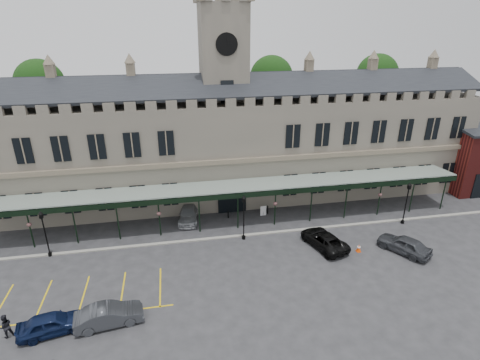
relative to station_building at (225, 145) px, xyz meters
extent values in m
plane|color=#2B2B2E|center=(0.00, -15.91, -6.47)|extent=(140.00, 140.00, 0.00)
cube|color=#615B51|center=(0.00, 0.09, -0.47)|extent=(60.00, 10.00, 12.00)
cube|color=brown|center=(0.00, -5.09, -0.27)|extent=(60.00, 0.35, 0.50)
cube|color=black|center=(0.00, -2.41, 7.33)|extent=(60.00, 4.77, 2.20)
cube|color=black|center=(0.00, 2.59, 7.33)|extent=(60.00, 4.77, 2.20)
cube|color=black|center=(0.00, -5.01, -4.57)|extent=(3.20, 0.18, 3.80)
cube|color=#615B51|center=(0.00, 0.09, 4.53)|extent=(5.00, 5.00, 22.00)
cylinder|color=silver|center=(0.00, -2.47, 11.53)|extent=(2.20, 0.12, 2.20)
cylinder|color=black|center=(0.00, -2.54, 11.53)|extent=(2.30, 0.04, 2.30)
cube|color=black|center=(0.00, -2.47, 6.53)|extent=(1.40, 0.12, 2.80)
cube|color=#8C9E93|center=(0.00, -6.91, -2.37)|extent=(50.00, 4.00, 0.40)
cube|color=black|center=(0.00, -8.91, -2.62)|extent=(50.00, 0.18, 0.50)
cube|color=gray|center=(0.00, -10.41, -6.41)|extent=(60.00, 0.40, 0.12)
cylinder|color=#332314|center=(-22.00, 9.09, -0.47)|extent=(0.70, 0.70, 12.00)
sphere|color=black|center=(-22.00, 9.09, 6.53)|extent=(6.00, 6.00, 6.00)
cylinder|color=#332314|center=(8.00, 9.09, -0.47)|extent=(0.70, 0.70, 12.00)
sphere|color=black|center=(8.00, 9.09, 6.53)|extent=(6.00, 6.00, 6.00)
cylinder|color=#332314|center=(24.00, 9.09, -0.47)|extent=(0.70, 0.70, 12.00)
sphere|color=black|center=(24.00, 9.09, 6.53)|extent=(6.00, 6.00, 6.00)
cylinder|color=black|center=(-18.12, -10.52, -6.32)|extent=(0.36, 0.36, 0.30)
cylinder|color=black|center=(-18.12, -10.52, -4.46)|extent=(0.12, 0.12, 4.02)
cube|color=black|center=(-18.12, -10.52, -2.30)|extent=(0.28, 0.28, 0.40)
cone|color=black|center=(-18.12, -10.52, -1.95)|extent=(0.44, 0.44, 0.30)
cylinder|color=black|center=(0.18, -10.95, -6.31)|extent=(0.37, 0.37, 0.31)
cylinder|color=black|center=(0.18, -10.95, -4.38)|extent=(0.12, 0.12, 4.17)
cube|color=black|center=(0.18, -10.95, -2.15)|extent=(0.29, 0.29, 0.42)
cone|color=black|center=(0.18, -10.95, -1.78)|extent=(0.46, 0.46, 0.31)
cylinder|color=black|center=(17.68, -11.03, -6.31)|extent=(0.37, 0.37, 0.31)
cylinder|color=black|center=(17.68, -11.03, -4.40)|extent=(0.12, 0.12, 4.13)
cube|color=black|center=(17.68, -11.03, -2.18)|extent=(0.29, 0.29, 0.41)
cone|color=black|center=(17.68, -11.03, -1.82)|extent=(0.45, 0.45, 0.31)
cube|color=#F14507|center=(10.46, -15.16, -6.45)|extent=(0.40, 0.40, 0.04)
cone|color=#F14507|center=(10.46, -15.16, -6.10)|extent=(0.46, 0.46, 0.74)
cylinder|color=silver|center=(10.46, -15.16, -5.99)|extent=(0.31, 0.31, 0.11)
cylinder|color=black|center=(3.29, -6.51, -6.23)|extent=(0.06, 0.06, 0.48)
cube|color=silver|center=(3.29, -6.51, -5.89)|extent=(0.68, 0.11, 1.16)
cylinder|color=black|center=(-0.67, -6.38, -6.06)|extent=(0.15, 0.15, 0.82)
cylinder|color=black|center=(3.88, -6.17, -5.99)|extent=(0.17, 0.17, 0.96)
imported|color=#0C1637|center=(-15.29, -20.53, -5.70)|extent=(4.77, 2.66, 1.53)
imported|color=#35373C|center=(-11.50, -20.45, -5.69)|extent=(4.93, 2.32, 1.56)
imported|color=#A3A6AB|center=(-5.00, -5.91, -5.75)|extent=(2.62, 5.14, 1.43)
imported|color=black|center=(7.52, -13.72, -5.73)|extent=(3.90, 5.80, 1.48)
imported|color=#35373C|center=(14.54, -16.01, -5.64)|extent=(4.24, 5.14, 1.65)
imported|color=black|center=(-18.30, -20.37, -5.56)|extent=(1.10, 1.02, 1.81)
camera|label=1|loc=(-6.14, -42.64, 13.59)|focal=28.00mm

